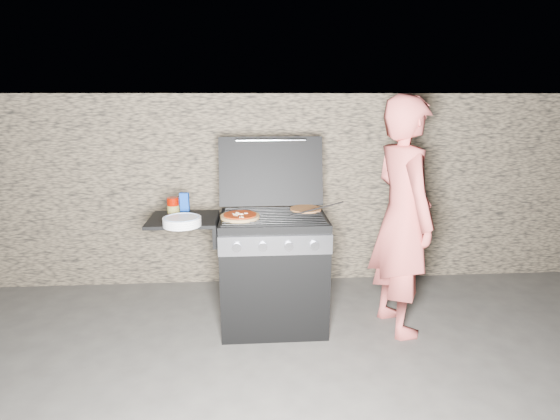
{
  "coord_description": "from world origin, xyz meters",
  "views": [
    {
      "loc": [
        -0.17,
        -3.15,
        1.78
      ],
      "look_at": [
        0.05,
        0.0,
        0.95
      ],
      "focal_mm": 28.0,
      "sensor_mm": 36.0,
      "label": 1
    }
  ],
  "objects": [
    {
      "name": "sauce_jar",
      "position": [
        -0.75,
        0.08,
        0.97
      ],
      "size": [
        0.09,
        0.09,
        0.14
      ],
      "primitive_type": "cylinder",
      "rotation": [
        0.0,
        0.0,
        -0.03
      ],
      "color": "#790A00",
      "rests_on": "gas_grill"
    },
    {
      "name": "pizza_topped",
      "position": [
        -0.25,
        -0.06,
        0.93
      ],
      "size": [
        0.3,
        0.3,
        0.03
      ],
      "primitive_type": null,
      "rotation": [
        0.0,
        0.0,
        -0.03
      ],
      "color": "#AB744B",
      "rests_on": "gas_grill"
    },
    {
      "name": "ground",
      "position": [
        0.0,
        0.0,
        0.0
      ],
      "size": [
        50.0,
        50.0,
        0.0
      ],
      "primitive_type": "plane",
      "color": "#3C3935"
    },
    {
      "name": "gas_grill",
      "position": [
        -0.25,
        0.0,
        0.46
      ],
      "size": [
        1.34,
        0.79,
        0.91
      ],
      "primitive_type": null,
      "color": "black",
      "rests_on": "ground"
    },
    {
      "name": "plate_stack",
      "position": [
        -0.65,
        -0.2,
        0.93
      ],
      "size": [
        0.31,
        0.31,
        0.06
      ],
      "primitive_type": "cylinder",
      "rotation": [
        0.0,
        0.0,
        0.18
      ],
      "color": "silver",
      "rests_on": "gas_grill"
    },
    {
      "name": "stone_wall",
      "position": [
        0.0,
        1.05,
        0.9
      ],
      "size": [
        8.0,
        0.35,
        1.8
      ],
      "primitive_type": "cube",
      "color": "#877356",
      "rests_on": "ground"
    },
    {
      "name": "pizza_plain",
      "position": [
        0.26,
        0.14,
        0.92
      ],
      "size": [
        0.32,
        0.32,
        0.01
      ],
      "primitive_type": "cylinder",
      "rotation": [
        0.0,
        0.0,
        -0.41
      ],
      "color": "#D58E4B",
      "rests_on": "gas_grill"
    },
    {
      "name": "tongs",
      "position": [
        0.33,
        0.0,
        0.95
      ],
      "size": [
        0.42,
        0.11,
        0.09
      ],
      "primitive_type": "cylinder",
      "rotation": [
        0.0,
        1.4,
        0.23
      ],
      "color": "black",
      "rests_on": "gas_grill"
    },
    {
      "name": "blue_carton",
      "position": [
        -0.69,
        0.21,
        0.97
      ],
      "size": [
        0.07,
        0.04,
        0.14
      ],
      "primitive_type": "cube",
      "rotation": [
        0.0,
        0.0,
        -0.1
      ],
      "color": "#0B3AAC",
      "rests_on": "gas_grill"
    },
    {
      "name": "person",
      "position": [
        0.96,
        -0.08,
        0.9
      ],
      "size": [
        0.54,
        0.72,
        1.79
      ],
      "primitive_type": "imported",
      "rotation": [
        0.0,
        0.0,
        1.75
      ],
      "color": "#D3554F",
      "rests_on": "ground"
    }
  ]
}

